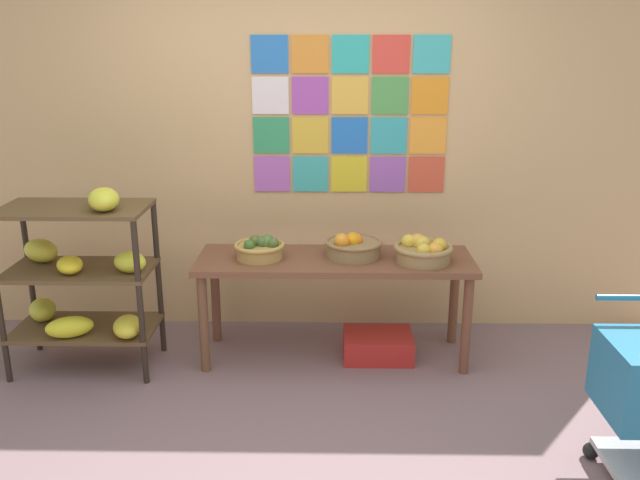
{
  "coord_description": "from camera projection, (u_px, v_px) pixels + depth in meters",
  "views": [
    {
      "loc": [
        0.18,
        -2.82,
        1.98
      ],
      "look_at": [
        0.12,
        0.72,
        0.91
      ],
      "focal_mm": 37.38,
      "sensor_mm": 36.0,
      "label": 1
    }
  ],
  "objects": [
    {
      "name": "display_table",
      "position": [
        335.0,
        271.0,
        4.18
      ],
      "size": [
        1.72,
        0.56,
        0.67
      ],
      "color": "brown",
      "rests_on": "ground"
    },
    {
      "name": "fruit_basket_back_right",
      "position": [
        423.0,
        250.0,
        4.06
      ],
      "size": [
        0.36,
        0.36,
        0.16
      ],
      "color": "olive",
      "rests_on": "display_table"
    },
    {
      "name": "fruit_basket_left",
      "position": [
        260.0,
        248.0,
        4.13
      ],
      "size": [
        0.31,
        0.31,
        0.15
      ],
      "color": "#B18947",
      "rests_on": "display_table"
    },
    {
      "name": "back_wall_with_art",
      "position": [
        305.0,
        143.0,
        4.51
      ],
      "size": [
        5.0,
        0.07,
        2.61
      ],
      "color": "tan",
      "rests_on": "ground"
    },
    {
      "name": "banana_shelf_unit",
      "position": [
        82.0,
        271.0,
        4.02
      ],
      "size": [
        0.88,
        0.53,
        1.17
      ],
      "color": "#2D231B",
      "rests_on": "ground"
    },
    {
      "name": "produce_crate_under_table",
      "position": [
        378.0,
        345.0,
        4.31
      ],
      "size": [
        0.44,
        0.33,
        0.16
      ],
      "primitive_type": "cube",
      "color": "red",
      "rests_on": "ground"
    },
    {
      "name": "fruit_basket_right",
      "position": [
        353.0,
        246.0,
        4.16
      ],
      "size": [
        0.37,
        0.37,
        0.17
      ],
      "color": "olive",
      "rests_on": "display_table"
    },
    {
      "name": "ground",
      "position": [
        293.0,
        459.0,
        3.28
      ],
      "size": [
        9.3,
        9.3,
        0.0
      ],
      "primitive_type": "plane",
      "color": "slate"
    }
  ]
}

